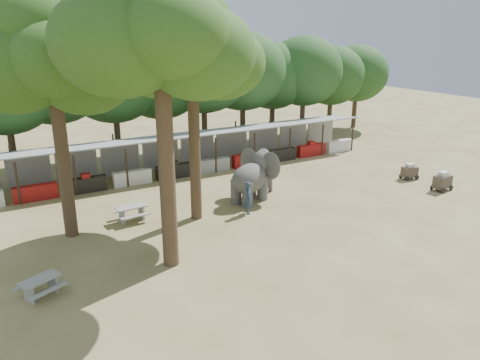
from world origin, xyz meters
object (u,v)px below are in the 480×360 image
yard_tree_back (187,45)px  picnic_table_far (131,211)px  cart_front (442,181)px  cart_back (410,171)px  picnic_table_near (40,285)px  yard_tree_left (46,55)px  handler (248,198)px  elephant (254,176)px  yard_tree_center (154,30)px

yard_tree_back → picnic_table_far: (-2.87, 1.10, -8.04)m
cart_front → cart_back: size_ratio=1.09×
cart_back → picnic_table_near: bearing=-162.3°
yard_tree_left → handler: (8.77, -1.97, -7.33)m
yard_tree_back → picnic_table_far: size_ratio=6.98×
yard_tree_left → handler: yard_tree_left is taller
yard_tree_back → picnic_table_far: yard_tree_back is taller
elephant → picnic_table_far: (-6.99, 0.41, -0.89)m
yard_tree_left → picnic_table_far: bearing=1.9°
cart_back → picnic_table_far: bearing=-177.0°
picnic_table_near → cart_back: 22.92m
elephant → handler: 2.21m
elephant → picnic_table_near: 12.97m
cart_front → yard_tree_center: bearing=175.8°
elephant → cart_back: bearing=-32.1°
yard_tree_left → cart_back: 22.31m
elephant → handler: (-1.35, -1.67, -0.52)m
yard_tree_left → picnic_table_near: size_ratio=6.08×
yard_tree_left → cart_front: (20.76, -4.61, -7.62)m
picnic_table_far → cart_back: size_ratio=1.41×
elephant → yard_tree_center: bearing=-169.3°
yard_tree_back → cart_front: bearing=-13.7°
elephant → cart_front: 11.50m
yard_tree_center → picnic_table_near: bearing=-178.4°
yard_tree_left → elephant: yard_tree_left is taller
yard_tree_back → cart_back: (14.84, -1.07, -8.03)m
cart_back → yard_tree_center: bearing=-160.6°
yard_tree_center → picnic_table_near: (-4.88, -0.14, -8.75)m
yard_tree_left → yard_tree_center: (3.00, -5.00, 1.01)m
picnic_table_near → cart_front: bearing=-23.0°
picnic_table_near → picnic_table_far: size_ratio=1.11×
cart_front → cart_back: 2.54m
handler → cart_back: bearing=-62.5°
yard_tree_center → elephant: yard_tree_center is taller
yard_tree_center → picnic_table_far: size_ratio=7.40×
picnic_table_far → cart_front: (17.62, -4.71, 0.07)m
yard_tree_back → cart_back: 16.91m
yard_tree_center → cart_back: bearing=9.3°
yard_tree_left → cart_front: yard_tree_left is taller
yard_tree_back → handler: 8.21m
handler → picnic_table_near: size_ratio=0.96×
handler → cart_front: handler is taller
yard_tree_back → cart_front: size_ratio=8.96×
yard_tree_center → handler: bearing=27.7°
picnic_table_far → yard_tree_left: bearing=178.1°
elephant → yard_tree_left: bearing=155.5°
yard_tree_left → yard_tree_center: size_ratio=0.92×
cart_front → yard_tree_back: bearing=160.8°
yard_tree_left → yard_tree_back: size_ratio=0.97×
picnic_table_near → cart_front: 22.64m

